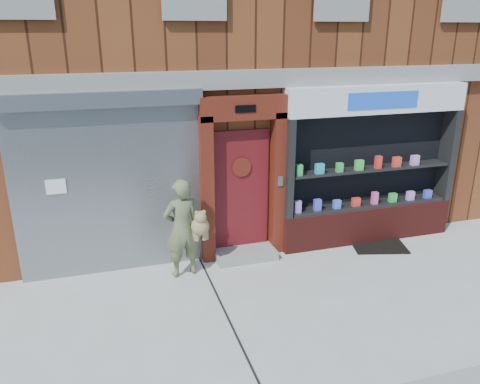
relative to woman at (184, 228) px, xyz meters
name	(u,v)px	position (x,y,z in m)	size (l,w,h in m)	color
ground	(325,300)	(1.90, -1.43, -0.85)	(80.00, 80.00, 0.00)	#9E9E99
building	(222,27)	(1.90, 4.57, 3.15)	(12.00, 8.16, 8.00)	#592814
shutter_bay	(108,174)	(-1.10, 0.50, 0.87)	(3.10, 0.30, 3.04)	gray
red_door_bay	(243,179)	(1.15, 0.43, 0.61)	(1.52, 0.58, 2.90)	#4E160D
pharmacy_bay	(370,172)	(3.64, 0.39, 0.53)	(3.50, 0.41, 3.00)	#571814
woman	(184,228)	(0.00, 0.00, 0.00)	(0.78, 0.50, 1.69)	#5F6643
doormat	(379,246)	(3.74, -0.01, -0.83)	(0.99, 0.69, 0.02)	black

